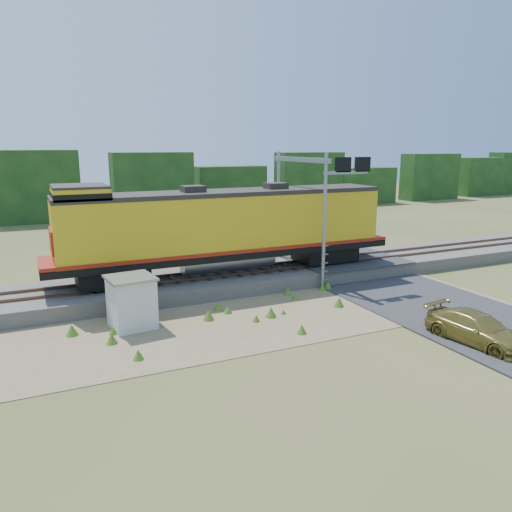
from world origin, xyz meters
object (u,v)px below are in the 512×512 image
locomotive (223,227)px  shed (132,302)px  car (477,329)px  signal_gantry (312,186)px

locomotive → shed: bearing=-144.5°
locomotive → car: size_ratio=4.54×
locomotive → car: 14.17m
locomotive → signal_gantry: bearing=-7.3°
locomotive → signal_gantry: signal_gantry is taller
shed → signal_gantry: size_ratio=0.31×
shed → signal_gantry: bearing=11.4°
shed → signal_gantry: 12.87m
locomotive → signal_gantry: (5.35, -0.68, 2.19)m
signal_gantry → car: (1.14, -11.57, -5.07)m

